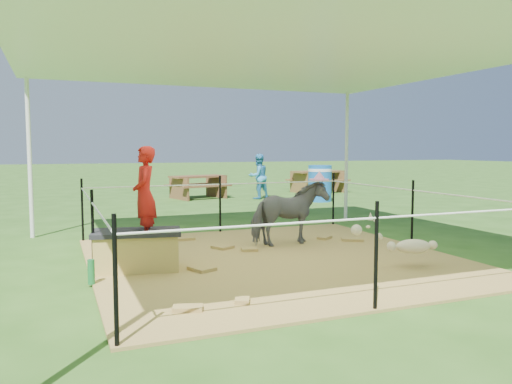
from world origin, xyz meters
name	(u,v)px	position (x,y,z in m)	size (l,w,h in m)	color
ground	(273,260)	(0.00, 0.00, 0.00)	(90.00, 90.00, 0.00)	#2D5919
hay_patch	(273,259)	(0.00, 0.00, 0.01)	(4.60, 4.60, 0.03)	brown
canopy_tent	(274,51)	(0.00, 0.00, 2.69)	(6.30, 6.30, 2.90)	silver
rope_fence	(273,211)	(0.00, 0.00, 0.64)	(4.54, 4.54, 1.00)	black
straw_bale	(137,252)	(-1.76, 0.00, 0.24)	(0.95, 0.47, 0.42)	#B29440
dark_cloth	(137,232)	(-1.76, 0.00, 0.48)	(1.01, 0.53, 0.05)	black
woman	(144,186)	(-1.66, 0.00, 1.02)	(0.42, 0.27, 1.14)	red
green_bottle	(91,272)	(-2.31, -0.45, 0.16)	(0.07, 0.07, 0.26)	#17692E
pony	(289,213)	(0.57, 0.70, 0.51)	(0.52, 1.13, 0.96)	#4D4D52
pink_hat	(289,176)	(0.57, 0.70, 1.06)	(0.30, 0.30, 0.14)	pink
foal	(413,243)	(1.37, -1.10, 0.32)	(1.03, 0.57, 0.57)	beige
trash_barrel	(320,183)	(4.17, 6.18, 0.50)	(0.64, 0.64, 1.00)	#175EAD
picnic_table_near	(198,187)	(1.27, 8.26, 0.34)	(1.61, 1.16, 0.67)	#58331E
picnic_table_far	(318,182)	(5.50, 8.69, 0.36)	(1.74, 1.26, 0.73)	#52381C
distant_person	(258,176)	(2.86, 7.47, 0.65)	(0.63, 0.49, 1.31)	#348BC4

